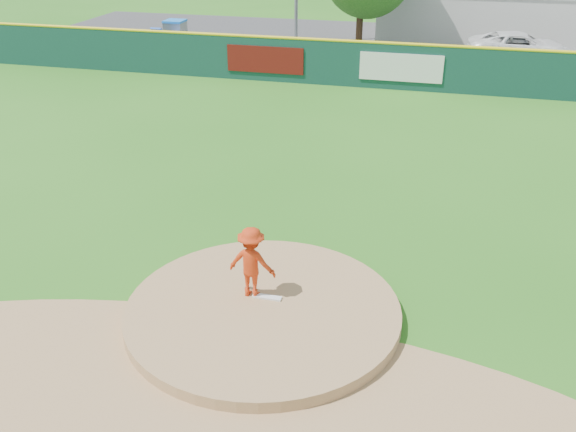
% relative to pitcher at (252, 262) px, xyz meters
% --- Properties ---
extents(ground, '(120.00, 120.00, 0.00)m').
position_rel_pitcher_xyz_m(ground, '(0.33, -0.36, -1.01)').
color(ground, '#286B19').
rests_on(ground, ground).
extents(pitchers_mound, '(5.50, 5.50, 0.50)m').
position_rel_pitcher_xyz_m(pitchers_mound, '(0.33, -0.36, -1.01)').
color(pitchers_mound, '#9E774C').
rests_on(pitchers_mound, ground).
extents(pitching_rubber, '(0.60, 0.15, 0.04)m').
position_rel_pitcher_xyz_m(pitching_rubber, '(0.33, -0.06, -0.74)').
color(pitching_rubber, white).
rests_on(pitching_rubber, pitchers_mound).
extents(infield_dirt_arc, '(15.40, 15.40, 0.01)m').
position_rel_pitcher_xyz_m(infield_dirt_arc, '(0.33, -3.36, -1.00)').
color(infield_dirt_arc, '#9E774C').
rests_on(infield_dirt_arc, ground).
extents(parking_lot, '(44.00, 16.00, 0.02)m').
position_rel_pitcher_xyz_m(parking_lot, '(0.33, 26.64, -1.00)').
color(parking_lot, '#38383A').
rests_on(parking_lot, ground).
extents(pitcher, '(1.02, 0.64, 1.52)m').
position_rel_pitcher_xyz_m(pitcher, '(0.00, 0.00, 0.00)').
color(pitcher, red).
rests_on(pitcher, pitchers_mound).
extents(van, '(5.40, 2.82, 1.45)m').
position_rel_pitcher_xyz_m(van, '(6.68, 24.82, -0.26)').
color(van, white).
rests_on(van, parking_lot).
extents(pool_building_grp, '(15.20, 8.20, 3.31)m').
position_rel_pitcher_xyz_m(pool_building_grp, '(6.33, 31.63, 0.65)').
color(pool_building_grp, silver).
rests_on(pool_building_grp, ground).
extents(fence_banners, '(9.75, 0.04, 1.20)m').
position_rel_pitcher_xyz_m(fence_banners, '(-1.81, 17.56, -0.01)').
color(fence_banners, '#5D110D').
rests_on(fence_banners, ground).
extents(playground_slide, '(1.06, 2.99, 1.65)m').
position_rel_pitcher_xyz_m(playground_slide, '(-11.58, 22.76, -0.17)').
color(playground_slide, '#1C7DEE').
rests_on(playground_slide, ground).
extents(outfield_fence, '(40.00, 0.14, 2.07)m').
position_rel_pitcher_xyz_m(outfield_fence, '(0.33, 17.64, 0.08)').
color(outfield_fence, '#113A32').
rests_on(outfield_fence, ground).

